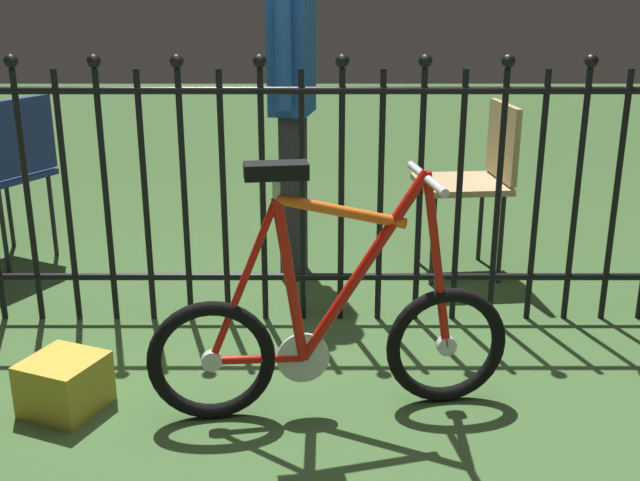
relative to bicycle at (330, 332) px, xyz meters
The scene contains 7 objects.
ground_plane 0.30m from the bicycle, 150.06° to the right, with size 20.00×20.00×0.00m, color #39592D.
iron_fence 0.85m from the bicycle, 100.24° to the left, with size 4.47×0.07×1.20m.
bicycle is the anchor object (origin of this frame).
chair_tan 1.59m from the bicycle, 61.42° to the left, with size 0.47×0.46×0.87m.
chair_navy 2.26m from the bicycle, 137.05° to the left, with size 0.55×0.55×0.88m.
person_visitor 1.53m from the bicycle, 97.14° to the left, with size 0.23×0.47×1.64m.
display_crate 0.94m from the bicycle, behind, with size 0.24×0.24×0.19m, color #B29933.
Camera 1 is at (0.03, -2.30, 1.38)m, focal length 42.74 mm.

